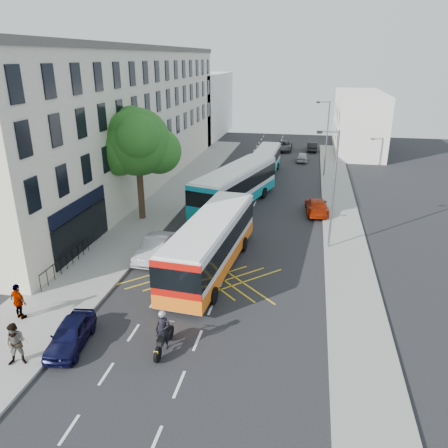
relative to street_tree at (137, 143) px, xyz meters
The scene contains 22 objects.
ground 18.33m from the street_tree, 60.38° to the right, with size 120.00×120.00×0.00m, color black.
pavement_left 6.22m from the street_tree, 73.47° to the left, with size 5.00×70.00×0.15m, color gray.
pavement_right 17.17m from the street_tree, ahead, with size 3.00×70.00×0.15m, color gray.
terrace_main 11.00m from the street_tree, 119.95° to the left, with size 8.30×45.00×13.50m.
terrace_far 40.43m from the street_tree, 97.81° to the left, with size 8.00×20.00×10.00m, color silver.
building_right 38.43m from the street_tree, 59.43° to the left, with size 6.00×18.00×8.00m, color silver.
street_tree is the anchor object (origin of this frame).
lamp_near 15.10m from the street_tree, 11.40° to the right, with size 1.45×0.15×8.00m.
lamp_far 22.57m from the street_tree, 49.19° to the left, with size 1.45×0.15×8.00m.
railings 11.22m from the street_tree, 97.02° to the right, with size 0.08×5.60×1.14m, color black, non-canonical shape.
bus_near 11.58m from the street_tree, 45.30° to the right, with size 3.67×12.00×3.32m.
bus_mid 9.57m from the street_tree, 35.67° to the left, with size 6.00×12.63×3.47m.
bus_far 19.11m from the street_tree, 63.54° to the left, with size 2.78×10.12×2.82m.
motorbike 18.31m from the street_tree, 65.72° to the right, with size 0.70×2.36×2.09m.
parked_car_blue 17.66m from the street_tree, 79.98° to the right, with size 1.47×3.64×1.24m, color black.
parked_car_silver 9.44m from the street_tree, 62.04° to the right, with size 1.55×4.44×1.46m, color #9FA0A6.
red_hatchback 15.69m from the street_tree, 17.32° to the left, with size 1.83×4.49×1.30m, color #A82407.
distant_car_grey 32.50m from the street_tree, 72.89° to the left, with size 2.19×4.75×1.32m, color #3A3D41.
distant_car_silver 27.63m from the street_tree, 63.09° to the left, with size 1.39×3.46×1.18m, color #A8A9B0.
distant_car_dark 34.32m from the street_tree, 66.74° to the left, with size 1.35×3.88×1.28m, color black.
pedestrian_near 19.01m from the street_tree, 85.33° to the right, with size 0.96×0.75×1.97m, color gray.
pedestrian_far 15.96m from the street_tree, 92.38° to the right, with size 1.12×0.47×1.91m, color gray.
Camera 1 is at (4.55, -16.63, 12.47)m, focal length 35.00 mm.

